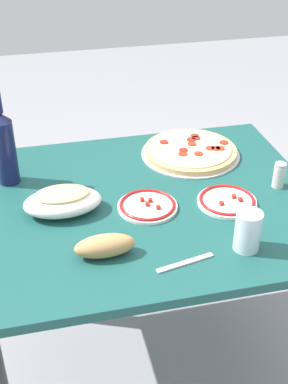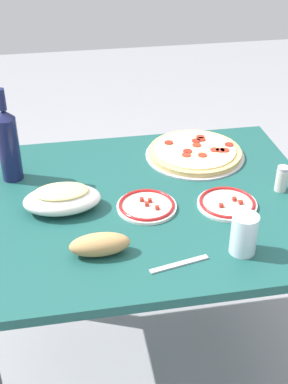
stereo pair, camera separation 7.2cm
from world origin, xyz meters
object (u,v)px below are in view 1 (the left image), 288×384
Objects in this scene: side_plate_far at (227,201)px; side_plate_near at (147,206)px; wine_bottle at (5,147)px; bread_loaf at (105,246)px; dining_table at (144,233)px; water_glass at (248,231)px; baked_pasta_dish at (62,200)px; spice_shaker at (279,175)px; pepperoni_pizza at (191,151)px.

side_plate_near is at bearing -6.92° from side_plate_far.
bread_loaf is (-0.25, 0.46, -0.10)m from wine_bottle.
wine_bottle is 0.51m from side_plate_near.
dining_table is at bearing 152.88° from wine_bottle.
side_plate_near is (-0.42, 0.26, -0.12)m from wine_bottle.
water_glass is 0.34m from side_plate_near.
water_glass reaches higher than side_plate_far.
baked_pasta_dish is 0.29m from wine_bottle.
wine_bottle is at bearing -38.96° from water_glass.
spice_shaker is at bearing 177.44° from dining_table.
bread_loaf is (0.39, -0.06, -0.03)m from water_glass.
spice_shaker reaches higher than side_plate_near.
baked_pasta_dish is 0.26m from side_plate_near.
side_plate_far is at bearing -158.27° from bread_loaf.
water_glass is 0.37m from spice_shaker.
dining_table is 0.31m from baked_pasta_dish.
side_plate_far is at bearing 92.69° from pepperoni_pizza.
water_glass is 0.23m from side_plate_far.
wine_bottle is (0.16, -0.22, 0.09)m from baked_pasta_dish.
baked_pasta_dish is at bearing -8.99° from side_plate_near.
pepperoni_pizza is at bearing -151.90° from baked_pasta_dish.
water_glass is at bearing 82.64° from side_plate_far.
dining_table is 0.54m from wine_bottle.
bread_loaf is at bearing 19.92° from spice_shaker.
side_plate_far is at bearing -97.36° from water_glass.
side_plate_near is 0.46m from spice_shaker.
baked_pasta_dish is at bearing -31.68° from water_glass.
pepperoni_pizza is at bearing -52.00° from spice_shaker.
side_plate_far is 2.17× the size of spice_shaker.
wine_bottle reaches higher than pepperoni_pizza.
bread_loaf is at bearing 118.54° from wine_bottle.
wine_bottle is 1.91× the size of bread_loaf.
bread_loaf is (-0.09, 0.24, -0.01)m from baked_pasta_dish.
spice_shaker is (-0.87, 0.23, -0.09)m from wine_bottle.
spice_shaker is at bearing -176.58° from side_plate_near.
dining_table is 12.92× the size of spice_shaker.
water_glass is (-0.64, 0.52, -0.07)m from wine_bottle.
dining_table is 0.30m from side_plate_far.
dining_table is at bearing -91.02° from side_plate_near.
dining_table is at bearing 47.45° from pepperoni_pizza.
bread_loaf reaches higher than pepperoni_pizza.
side_plate_near is 2.16× the size of spice_shaker.
pepperoni_pizza is at bearing -128.76° from bread_loaf.
baked_pasta_dish is 1.42× the size of bread_loaf.
water_glass reaches higher than spice_shaker.
wine_bottle is 1.70× the size of side_plate_far.
wine_bottle reaches higher than baked_pasta_dish.
spice_shaker is (-0.45, -0.03, 0.03)m from side_plate_near.
wine_bottle is 0.53m from bread_loaf.
water_glass is 0.70× the size of bread_loaf.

